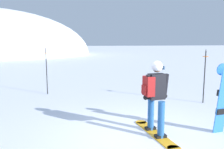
{
  "coord_description": "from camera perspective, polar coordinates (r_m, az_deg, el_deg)",
  "views": [
    {
      "loc": [
        -2.04,
        -4.3,
        2.11
      ],
      "look_at": [
        0.12,
        3.13,
        1.0
      ],
      "focal_mm": 35.5,
      "sensor_mm": 36.0,
      "label": 1
    }
  ],
  "objects": [
    {
      "name": "piste_marker_far",
      "position": [
        9.44,
        -16.52,
        1.77
      ],
      "size": [
        0.2,
        0.2,
        1.95
      ],
      "color": "black",
      "rests_on": "ground"
    },
    {
      "name": "snowboarder_main",
      "position": [
        5.14,
        11.04,
        -5.4
      ],
      "size": [
        0.64,
        1.84,
        1.71
      ],
      "color": "orange",
      "rests_on": "ground"
    },
    {
      "name": "spare_snowboard",
      "position": [
        5.71,
        26.53,
        -5.59
      ],
      "size": [
        0.28,
        0.22,
        1.65
      ],
      "color": "blue",
      "rests_on": "ground"
    },
    {
      "name": "rock_mid",
      "position": [
        8.74,
        11.5,
        -5.98
      ],
      "size": [
        0.43,
        0.36,
        0.3
      ],
      "color": "#4C4742",
      "rests_on": "ground"
    },
    {
      "name": "ground_plane",
      "position": [
        5.21,
        8.71,
        -15.85
      ],
      "size": [
        300.0,
        300.0,
        0.0
      ],
      "primitive_type": "plane",
      "color": "white"
    },
    {
      "name": "piste_marker_near",
      "position": [
        8.36,
        22.76,
        0.49
      ],
      "size": [
        0.2,
        0.2,
        1.9
      ],
      "color": "black",
      "rests_on": "ground"
    },
    {
      "name": "rock_dark",
      "position": [
        10.62,
        9.94,
        -3.43
      ],
      "size": [
        0.36,
        0.31,
        0.25
      ],
      "color": "#282628",
      "rests_on": "ground"
    }
  ]
}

